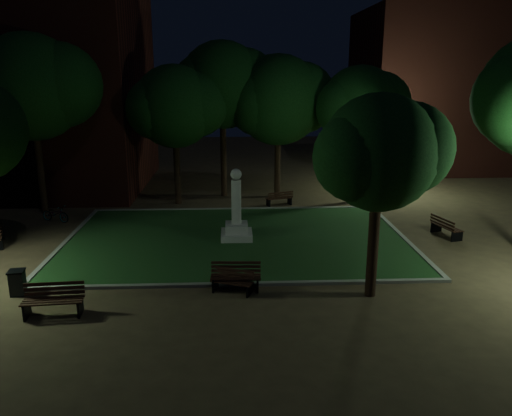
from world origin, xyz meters
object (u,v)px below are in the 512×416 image
(monument, at_px, (236,220))
(bench_right_side, at_px, (445,228))
(bench_west_near, at_px, (54,301))
(bench_near_left, at_px, (236,277))
(bicycle, at_px, (55,214))
(bench_near_right, at_px, (233,282))
(bench_far_side, at_px, (279,199))
(trash_bin, at_px, (17,282))

(monument, relative_size, bench_right_side, 1.80)
(bench_west_near, xyz_separation_m, bench_right_side, (15.40, 7.01, -0.04))
(bench_near_left, relative_size, bench_west_near, 0.94)
(bench_near_left, distance_m, bench_west_near, 5.92)
(bicycle, bearing_deg, bench_near_right, -111.40)
(bench_far_side, bearing_deg, bicycle, -5.26)
(bench_west_near, bearing_deg, trash_bin, 133.60)
(bench_near_right, distance_m, bench_west_near, 5.75)
(bench_near_left, relative_size, trash_bin, 2.00)
(bench_far_side, bearing_deg, bench_west_near, 39.42)
(bench_near_left, bearing_deg, bench_near_right, -110.52)
(monument, distance_m, bench_far_side, 6.51)
(bench_near_left, distance_m, bench_far_side, 11.62)
(bench_near_right, height_order, bench_right_side, bench_right_side)
(trash_bin, bearing_deg, bench_right_side, 17.66)
(bench_near_right, bearing_deg, trash_bin, -159.24)
(monument, distance_m, bicycle, 9.77)
(bench_near_left, bearing_deg, bicycle, 139.11)
(bench_near_right, bearing_deg, bench_near_left, 88.69)
(bench_near_right, height_order, trash_bin, trash_bin)
(bench_near_right, bearing_deg, bicycle, 157.15)
(bicycle, bearing_deg, bench_west_near, -138.34)
(bench_near_right, xyz_separation_m, bicycle, (-8.99, 8.92, 0.05))
(bench_near_right, xyz_separation_m, bench_right_side, (9.83, 5.61, 0.06))
(bench_far_side, bearing_deg, trash_bin, 30.71)
(bench_near_right, distance_m, bench_far_side, 11.89)
(monument, relative_size, bench_near_left, 1.82)
(bench_west_near, relative_size, bench_far_side, 1.17)
(bench_near_left, xyz_separation_m, trash_bin, (-7.42, -0.10, -0.00))
(bench_near_right, relative_size, bench_right_side, 0.86)
(bench_near_left, relative_size, bench_near_right, 1.16)
(trash_bin, bearing_deg, bench_far_side, 48.81)
(bench_near_left, bearing_deg, bench_west_near, -160.98)
(bicycle, bearing_deg, bench_far_side, -53.77)
(bench_near_left, bearing_deg, bench_far_side, 79.88)
(bench_near_right, height_order, bench_far_side, bench_far_side)
(monument, height_order, bench_west_near, monument)
(bench_west_near, distance_m, trash_bin, 2.33)
(bench_near_left, relative_size, bench_right_side, 0.99)
(monument, distance_m, bench_west_near, 9.09)
(bench_near_left, relative_size, bicycle, 1.10)
(bench_right_side, distance_m, bicycle, 19.10)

